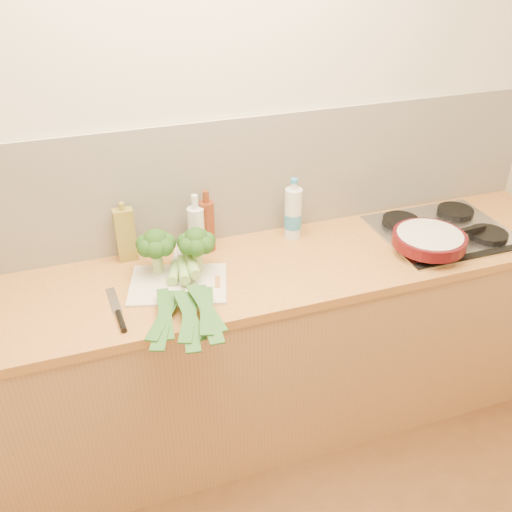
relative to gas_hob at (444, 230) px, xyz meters
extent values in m
plane|color=beige|center=(-1.02, 0.30, 0.39)|extent=(3.50, 0.00, 3.50)
cube|color=silver|center=(-1.02, 0.29, 0.26)|extent=(3.20, 0.02, 0.54)
cube|color=#AA8046|center=(-1.02, 0.00, -0.48)|extent=(3.20, 0.60, 0.86)
cube|color=#C9883B|center=(-1.02, 0.00, -0.03)|extent=(3.20, 0.62, 0.04)
cube|color=silver|center=(0.00, 0.00, -0.01)|extent=(0.58, 0.50, 0.01)
cube|color=black|center=(0.00, -0.23, 0.00)|extent=(0.58, 0.04, 0.01)
cylinder|color=black|center=(-0.15, -0.12, 0.01)|extent=(0.17, 0.17, 0.03)
cylinder|color=black|center=(0.15, -0.12, 0.01)|extent=(0.17, 0.17, 0.03)
cylinder|color=black|center=(-0.15, 0.12, 0.01)|extent=(0.17, 0.17, 0.03)
cylinder|color=black|center=(0.15, 0.12, 0.01)|extent=(0.17, 0.17, 0.03)
cube|color=beige|center=(-1.23, -0.02, -0.01)|extent=(0.44, 0.37, 0.01)
cylinder|color=#A9C673|center=(-1.29, 0.08, 0.04)|extent=(0.04, 0.04, 0.09)
sphere|color=#193A10|center=(-1.29, 0.08, 0.14)|extent=(0.10, 0.10, 0.10)
sphere|color=#193A10|center=(-1.25, 0.08, 0.13)|extent=(0.07, 0.07, 0.07)
sphere|color=#193A10|center=(-1.26, 0.12, 0.13)|extent=(0.07, 0.07, 0.07)
sphere|color=#193A10|center=(-1.30, 0.13, 0.13)|extent=(0.07, 0.07, 0.07)
sphere|color=#193A10|center=(-1.33, 0.10, 0.13)|extent=(0.07, 0.07, 0.07)
sphere|color=#193A10|center=(-1.33, 0.06, 0.13)|extent=(0.07, 0.07, 0.07)
sphere|color=#193A10|center=(-1.30, 0.04, 0.13)|extent=(0.07, 0.07, 0.07)
sphere|color=#193A10|center=(-1.26, 0.05, 0.13)|extent=(0.07, 0.07, 0.07)
cylinder|color=#A9C673|center=(-1.14, 0.04, 0.04)|extent=(0.04, 0.04, 0.09)
sphere|color=#193A10|center=(-1.14, 0.04, 0.14)|extent=(0.09, 0.09, 0.09)
sphere|color=#193A10|center=(-1.09, 0.04, 0.13)|extent=(0.07, 0.07, 0.07)
sphere|color=#193A10|center=(-1.11, 0.08, 0.13)|extent=(0.07, 0.07, 0.07)
sphere|color=#193A10|center=(-1.15, 0.09, 0.13)|extent=(0.07, 0.07, 0.07)
sphere|color=#193A10|center=(-1.18, 0.06, 0.13)|extent=(0.07, 0.07, 0.07)
sphere|color=#193A10|center=(-1.18, 0.03, 0.13)|extent=(0.07, 0.07, 0.07)
sphere|color=#193A10|center=(-1.15, 0.00, 0.13)|extent=(0.07, 0.07, 0.07)
sphere|color=#193A10|center=(-1.11, 0.01, 0.13)|extent=(0.07, 0.07, 0.07)
cylinder|color=white|center=(-1.20, 0.13, 0.02)|extent=(0.07, 0.11, 0.04)
cylinder|color=#88BA5D|center=(-1.24, 0.02, 0.02)|extent=(0.08, 0.14, 0.04)
cube|color=#1D4A1A|center=(-1.33, -0.24, 0.02)|extent=(0.19, 0.28, 0.02)
cube|color=#1D4A1A|center=(-1.34, -0.26, 0.02)|extent=(0.16, 0.34, 0.01)
cube|color=#1D4A1A|center=(-1.33, -0.23, 0.02)|extent=(0.08, 0.28, 0.02)
cylinder|color=white|center=(-1.18, 0.14, 0.04)|extent=(0.06, 0.13, 0.04)
cylinder|color=#88BA5D|center=(-1.20, 0.01, 0.04)|extent=(0.07, 0.16, 0.04)
cube|color=#1D4A1A|center=(-1.25, -0.30, 0.04)|extent=(0.14, 0.30, 0.02)
cube|color=#1D4A1A|center=(-1.26, -0.32, 0.04)|extent=(0.10, 0.34, 0.01)
cube|color=#1D4A1A|center=(-1.25, -0.29, 0.04)|extent=(0.06, 0.28, 0.02)
cylinder|color=white|center=(-1.16, 0.14, 0.06)|extent=(0.05, 0.13, 0.04)
cylinder|color=#88BA5D|center=(-1.17, 0.00, 0.06)|extent=(0.05, 0.16, 0.04)
cube|color=#1D4A1A|center=(-1.19, -0.30, 0.06)|extent=(0.12, 0.30, 0.02)
cube|color=#1D4A1A|center=(-1.19, -0.32, 0.06)|extent=(0.07, 0.34, 0.01)
cube|color=#1D4A1A|center=(-1.19, -0.29, 0.06)|extent=(0.08, 0.28, 0.02)
cube|color=silver|center=(-1.49, -0.04, -0.01)|extent=(0.04, 0.18, 0.00)
cylinder|color=black|center=(-1.48, -0.19, 0.00)|extent=(0.03, 0.12, 0.02)
cylinder|color=#4A0C0F|center=(-0.17, -0.12, 0.05)|extent=(0.31, 0.31, 0.05)
cylinder|color=beige|center=(-0.17, -0.12, 0.08)|extent=(0.28, 0.28, 0.00)
cube|color=black|center=(0.05, -0.11, 0.05)|extent=(0.16, 0.04, 0.02)
cube|color=olive|center=(-1.39, 0.24, 0.10)|extent=(0.08, 0.05, 0.23)
cylinder|color=olive|center=(-1.39, 0.24, 0.23)|extent=(0.02, 0.02, 0.03)
cylinder|color=silver|center=(-1.10, 0.20, 0.09)|extent=(0.07, 0.07, 0.21)
cylinder|color=silver|center=(-1.10, 0.20, 0.23)|extent=(0.03, 0.03, 0.06)
cylinder|color=#612812|center=(-1.05, 0.21, 0.10)|extent=(0.06, 0.06, 0.23)
cylinder|color=#612812|center=(-1.05, 0.21, 0.24)|extent=(0.03, 0.03, 0.05)
cylinder|color=silver|center=(-0.66, 0.20, 0.10)|extent=(0.08, 0.08, 0.23)
cylinder|color=silver|center=(-0.66, 0.20, 0.23)|extent=(0.03, 0.03, 0.03)
cylinder|color=teal|center=(-0.66, 0.20, 0.07)|extent=(0.08, 0.08, 0.07)
camera|label=1|loc=(-1.55, -1.87, 1.26)|focal=40.00mm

